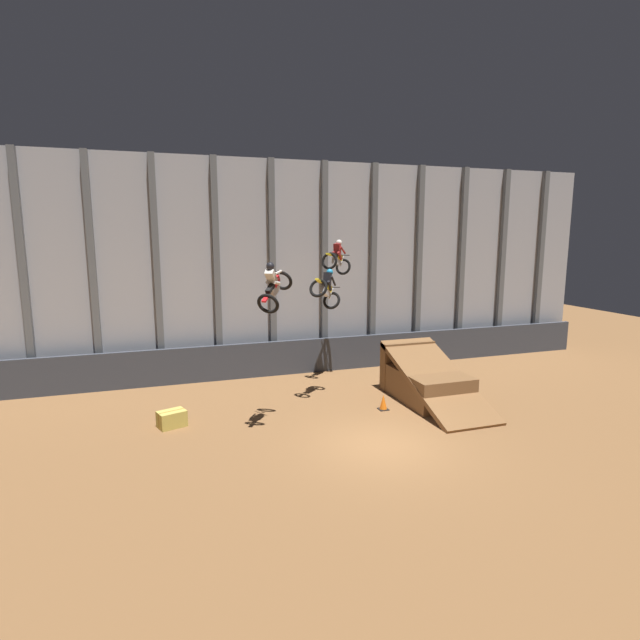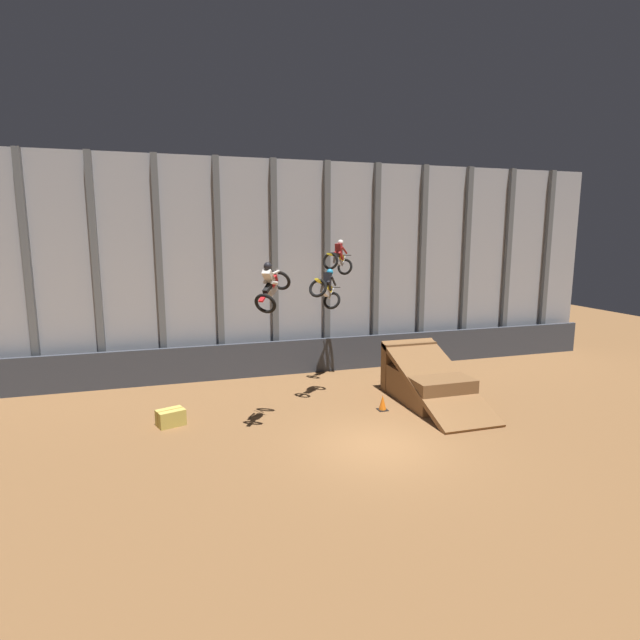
{
  "view_description": "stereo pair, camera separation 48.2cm",
  "coord_description": "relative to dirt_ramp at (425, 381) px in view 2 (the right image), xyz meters",
  "views": [
    {
      "loc": [
        -6.45,
        -13.31,
        6.49
      ],
      "look_at": [
        -0.38,
        4.96,
        3.18
      ],
      "focal_mm": 28.0,
      "sensor_mm": 36.0,
      "label": 1
    },
    {
      "loc": [
        -5.99,
        -13.45,
        6.49
      ],
      "look_at": [
        -0.38,
        4.96,
        3.18
      ],
      "focal_mm": 28.0,
      "sensor_mm": 36.0,
      "label": 2
    }
  ],
  "objects": [
    {
      "name": "ground_plane",
      "position": [
        -3.61,
        -3.65,
        -0.73
      ],
      "size": [
        60.0,
        60.0,
        0.0
      ],
      "primitive_type": "plane",
      "color": "brown"
    },
    {
      "name": "arena_back_wall",
      "position": [
        -3.61,
        5.77,
        4.2
      ],
      "size": [
        32.0,
        0.4,
        9.85
      ],
      "color": "#A3A8B2",
      "rests_on": "ground_plane"
    },
    {
      "name": "lower_barrier",
      "position": [
        -3.61,
        5.05,
        0.08
      ],
      "size": [
        31.36,
        0.2,
        1.61
      ],
      "color": "#383D47",
      "rests_on": "ground_plane"
    },
    {
      "name": "dirt_ramp",
      "position": [
        0.0,
        0.0,
        0.0
      ],
      "size": [
        2.35,
        5.29,
        2.17
      ],
      "color": "brown",
      "rests_on": "ground_plane"
    },
    {
      "name": "rider_bike_left_air",
      "position": [
        -6.41,
        -1.26,
        4.11
      ],
      "size": [
        1.56,
        1.79,
        1.69
      ],
      "rotation": [
        0.46,
        0.0,
        -0.61
      ],
      "color": "black"
    },
    {
      "name": "rider_bike_center_air",
      "position": [
        -3.77,
        1.21,
        3.68
      ],
      "size": [
        1.68,
        1.73,
        1.67
      ],
      "rotation": [
        -0.46,
        0.0,
        -0.75
      ],
      "color": "black"
    },
    {
      "name": "rider_bike_right_air",
      "position": [
        -2.52,
        3.4,
        4.72
      ],
      "size": [
        1.69,
        1.66,
        1.59
      ],
      "rotation": [
        -0.23,
        0.0,
        -0.81
      ],
      "color": "black"
    },
    {
      "name": "traffic_cone_near_ramp",
      "position": [
        -2.17,
        -0.74,
        -0.45
      ],
      "size": [
        0.36,
        0.36,
        0.58
      ],
      "color": "black",
      "rests_on": "ground_plane"
    },
    {
      "name": "hay_bale_trackside",
      "position": [
        -9.76,
        -0.0,
        -0.45
      ],
      "size": [
        1.05,
        0.86,
        0.57
      ],
      "rotation": [
        0.0,
        0.0,
        0.33
      ],
      "color": "#CCB751",
      "rests_on": "ground_plane"
    }
  ]
}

